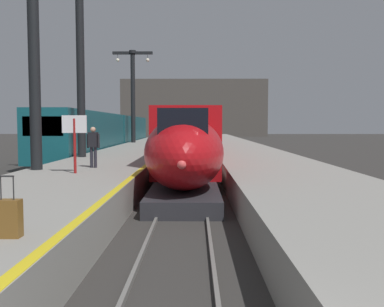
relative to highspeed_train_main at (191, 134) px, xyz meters
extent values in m
cube|color=gray|center=(-4.05, -12.23, -1.44)|extent=(4.80, 110.00, 1.05)
cube|color=gray|center=(4.05, -12.23, -1.44)|extent=(4.80, 110.00, 1.05)
cube|color=yellow|center=(-1.77, -12.23, -0.91)|extent=(0.20, 107.80, 0.01)
cube|color=slate|center=(-0.75, -9.48, -1.90)|extent=(0.08, 110.00, 0.12)
cube|color=slate|center=(0.75, -9.48, -1.90)|extent=(0.08, 110.00, 0.12)
cube|color=slate|center=(-8.85, -9.48, -1.90)|extent=(0.08, 110.00, 0.12)
cube|color=slate|center=(-7.35, -9.48, -1.90)|extent=(0.08, 110.00, 0.12)
ellipsoid|color=#B20F14|center=(0.00, -24.39, -0.13)|extent=(2.78, 5.80, 2.56)
cube|color=#28282D|center=(0.00, -24.68, -1.69)|extent=(2.46, 4.93, 0.55)
cube|color=black|center=(0.00, -25.70, 0.94)|extent=(1.59, 1.00, 0.90)
sphere|color=#F24C4C|center=(0.00, -27.21, -0.28)|extent=(0.28, 0.28, 0.28)
cube|color=#B20F14|center=(0.00, -15.65, 0.11)|extent=(2.90, 14.00, 3.05)
cube|color=black|center=(-1.42, -15.65, 0.66)|extent=(0.04, 11.90, 0.80)
cube|color=black|center=(1.42, -15.65, 0.66)|extent=(0.04, 11.90, 0.80)
cube|color=silver|center=(0.00, -15.65, -1.16)|extent=(2.92, 13.30, 0.24)
cube|color=black|center=(0.00, -20.13, -1.68)|extent=(2.03, 2.20, 0.56)
cube|color=black|center=(0.00, -11.17, -1.68)|extent=(2.03, 2.20, 0.56)
cube|color=#B20F14|center=(0.00, 0.95, 0.11)|extent=(2.90, 18.00, 3.05)
cube|color=black|center=(-1.42, 0.95, 0.66)|extent=(0.04, 15.84, 0.80)
cube|color=black|center=(1.42, 0.95, 0.66)|extent=(0.04, 15.84, 0.80)
cube|color=black|center=(0.00, -5.17, -1.68)|extent=(2.03, 2.20, 0.56)
cube|color=black|center=(0.00, 7.07, -1.68)|extent=(2.03, 2.20, 0.56)
cube|color=#B20F14|center=(0.00, 19.55, 0.11)|extent=(2.90, 18.00, 3.05)
cube|color=black|center=(-1.42, 19.55, 0.66)|extent=(0.04, 15.84, 0.80)
cube|color=black|center=(1.42, 19.55, 0.66)|extent=(0.04, 15.84, 0.80)
cube|color=black|center=(0.00, 13.43, -1.68)|extent=(2.03, 2.20, 0.56)
cube|color=black|center=(0.00, 25.67, -1.68)|extent=(2.03, 2.20, 0.56)
cube|color=#145660|center=(-8.10, -6.91, 0.19)|extent=(2.85, 18.00, 3.30)
cube|color=black|center=(-8.10, -15.87, 0.79)|extent=(2.28, 0.08, 1.10)
cube|color=black|center=(-9.49, -6.91, 0.69)|extent=(0.04, 15.30, 0.90)
cube|color=black|center=(-6.71, -6.91, 0.69)|extent=(0.04, 15.30, 0.90)
cube|color=black|center=(-8.10, -12.67, -1.70)|extent=(2.00, 2.00, 0.52)
cube|color=black|center=(-8.10, -1.15, -1.70)|extent=(2.00, 2.00, 0.52)
cube|color=#145660|center=(-8.10, 11.69, 0.19)|extent=(2.85, 18.00, 3.30)
cylinder|color=black|center=(-5.90, -22.74, 3.89)|extent=(0.44, 0.44, 9.60)
cylinder|color=black|center=(-5.90, -16.04, 4.17)|extent=(0.44, 0.44, 10.17)
cylinder|color=black|center=(-5.90, 3.34, 3.68)|extent=(0.44, 0.44, 9.19)
cylinder|color=black|center=(-5.90, 3.34, 8.13)|extent=(0.68, 0.68, 0.30)
cube|color=black|center=(-5.90, 3.34, 8.03)|extent=(4.00, 0.24, 0.28)
cylinder|color=black|center=(-7.40, 3.34, 7.68)|extent=(0.03, 0.03, 0.60)
sphere|color=#EFEACC|center=(-7.40, 3.34, 7.33)|extent=(0.36, 0.36, 0.36)
cylinder|color=black|center=(-4.40, 3.34, 7.68)|extent=(0.03, 0.03, 0.60)
sphere|color=#EFEACC|center=(-4.40, 3.34, 7.33)|extent=(0.36, 0.36, 0.36)
cylinder|color=#23232D|center=(-3.92, -21.92, -0.49)|extent=(0.13, 0.13, 0.85)
cylinder|color=#23232D|center=(-3.75, -21.96, -0.49)|extent=(0.13, 0.13, 0.85)
cube|color=black|center=(-3.83, -21.94, 0.25)|extent=(0.42, 0.29, 0.62)
cylinder|color=black|center=(-4.07, -21.89, 0.20)|extent=(0.09, 0.09, 0.58)
cylinder|color=black|center=(-3.60, -21.99, 0.20)|extent=(0.09, 0.09, 0.58)
sphere|color=tan|center=(-3.83, -21.94, 0.67)|extent=(0.22, 0.22, 0.22)
cube|color=brown|center=(-2.55, -32.83, -0.61)|extent=(0.40, 0.22, 0.60)
cylinder|color=#262628|center=(-2.65, -32.83, -0.13)|extent=(0.02, 0.02, 0.36)
cylinder|color=#262628|center=(-2.45, -32.83, -0.13)|extent=(0.02, 0.02, 0.36)
cube|color=#262628|center=(-2.55, -32.83, 0.06)|extent=(0.22, 0.03, 0.02)
cylinder|color=maroon|center=(-4.01, -23.99, 0.09)|extent=(0.10, 0.10, 2.00)
cube|color=white|center=(-4.01, -23.99, 0.89)|extent=(0.90, 0.06, 0.64)
cube|color=#4C4742|center=(0.00, 65.02, 5.04)|extent=(36.00, 2.00, 14.00)
camera|label=1|loc=(0.40, -39.37, 0.86)|focal=39.59mm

